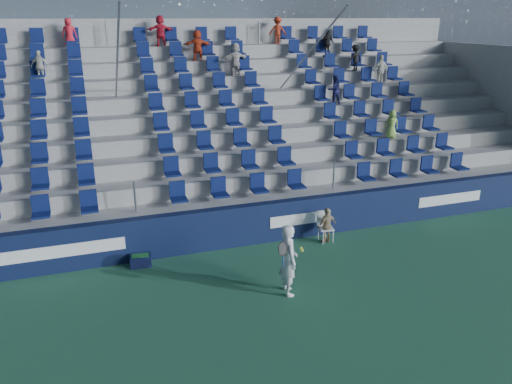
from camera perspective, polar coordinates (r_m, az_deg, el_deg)
ground at (r=12.06m, az=3.46°, el=-12.00°), size 70.00×70.00×0.00m
sponsor_wall at (r=14.42m, az=-1.19°, el=-3.77°), size 24.00×0.32×1.20m
grandstand at (r=18.65m, az=-5.99°, el=6.49°), size 24.00×8.17×6.63m
tennis_player at (r=11.84m, az=3.75°, el=-7.72°), size 0.69×0.69×1.77m
line_judge_chair at (r=14.82m, az=7.87°, el=-3.63°), size 0.46×0.47×0.91m
line_judge at (r=14.70m, az=8.12°, el=-3.79°), size 0.67×0.40×1.07m
ball_bin at (r=13.72m, az=-13.05°, el=-7.58°), size 0.58×0.41×0.31m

